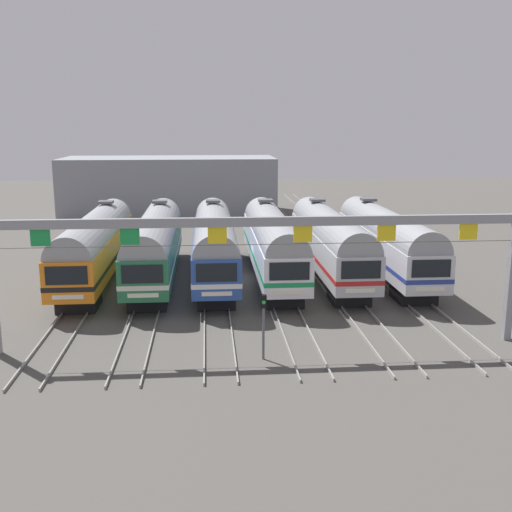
{
  "coord_description": "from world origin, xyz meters",
  "views": [
    {
      "loc": [
        -2.5,
        -41.73,
        10.76
      ],
      "look_at": [
        0.69,
        -2.44,
        2.17
      ],
      "focal_mm": 42.48,
      "sensor_mm": 36.0,
      "label": 1
    }
  ],
  "objects_px": {
    "commuter_train_orange": "(96,244)",
    "yard_signal_mast": "(263,314)",
    "commuter_train_green": "(155,243)",
    "commuter_train_blue": "(214,242)",
    "commuter_train_white": "(272,241)",
    "catenary_gantry": "(260,240)",
    "commuter_train_silver": "(386,239)",
    "commuter_train_stainless": "(329,240)"
  },
  "relations": [
    {
      "from": "commuter_train_orange",
      "to": "yard_signal_mast",
      "type": "relative_size",
      "value": 5.71
    },
    {
      "from": "commuter_train_green",
      "to": "commuter_train_blue",
      "type": "height_order",
      "value": "same"
    },
    {
      "from": "yard_signal_mast",
      "to": "commuter_train_white",
      "type": "bearing_deg",
      "value": 82.33
    },
    {
      "from": "catenary_gantry",
      "to": "commuter_train_orange",
      "type": "bearing_deg",
      "value": 127.14
    },
    {
      "from": "commuter_train_silver",
      "to": "yard_signal_mast",
      "type": "xyz_separation_m",
      "value": [
        -10.23,
        -15.19,
        -0.49
      ]
    },
    {
      "from": "commuter_train_orange",
      "to": "commuter_train_white",
      "type": "relative_size",
      "value": 1.0
    },
    {
      "from": "commuter_train_stainless",
      "to": "yard_signal_mast",
      "type": "xyz_separation_m",
      "value": [
        -6.14,
        -15.19,
        -0.49
      ]
    },
    {
      "from": "commuter_train_green",
      "to": "commuter_train_blue",
      "type": "xyz_separation_m",
      "value": [
        4.09,
        0.0,
        0.0
      ]
    },
    {
      "from": "commuter_train_orange",
      "to": "commuter_train_silver",
      "type": "height_order",
      "value": "same"
    },
    {
      "from": "commuter_train_stainless",
      "to": "commuter_train_silver",
      "type": "xyz_separation_m",
      "value": [
        4.09,
        0.0,
        0.0
      ]
    },
    {
      "from": "commuter_train_white",
      "to": "commuter_train_stainless",
      "type": "distance_m",
      "value": 4.09
    },
    {
      "from": "catenary_gantry",
      "to": "yard_signal_mast",
      "type": "distance_m",
      "value": 3.57
    },
    {
      "from": "commuter_train_orange",
      "to": "commuter_train_stainless",
      "type": "distance_m",
      "value": 16.36
    },
    {
      "from": "commuter_train_white",
      "to": "commuter_train_silver",
      "type": "bearing_deg",
      "value": 0.0
    },
    {
      "from": "commuter_train_blue",
      "to": "commuter_train_stainless",
      "type": "relative_size",
      "value": 1.0
    },
    {
      "from": "commuter_train_orange",
      "to": "catenary_gantry",
      "type": "xyz_separation_m",
      "value": [
        10.23,
        -13.5,
        2.66
      ]
    },
    {
      "from": "commuter_train_stainless",
      "to": "commuter_train_silver",
      "type": "bearing_deg",
      "value": 0.0
    },
    {
      "from": "commuter_train_green",
      "to": "catenary_gantry",
      "type": "distance_m",
      "value": 15.06
    },
    {
      "from": "commuter_train_orange",
      "to": "commuter_train_blue",
      "type": "relative_size",
      "value": 1.0
    },
    {
      "from": "commuter_train_orange",
      "to": "commuter_train_silver",
      "type": "xyz_separation_m",
      "value": [
        20.45,
        0.0,
        0.0
      ]
    },
    {
      "from": "commuter_train_blue",
      "to": "yard_signal_mast",
      "type": "xyz_separation_m",
      "value": [
        2.05,
        -15.19,
        -0.49
      ]
    },
    {
      "from": "commuter_train_white",
      "to": "commuter_train_silver",
      "type": "xyz_separation_m",
      "value": [
        8.18,
        0.0,
        0.0
      ]
    },
    {
      "from": "commuter_train_orange",
      "to": "commuter_train_green",
      "type": "relative_size",
      "value": 1.0
    },
    {
      "from": "commuter_train_blue",
      "to": "commuter_train_silver",
      "type": "xyz_separation_m",
      "value": [
        12.27,
        0.0,
        0.0
      ]
    },
    {
      "from": "commuter_train_orange",
      "to": "commuter_train_green",
      "type": "distance_m",
      "value": 4.09
    },
    {
      "from": "commuter_train_white",
      "to": "commuter_train_blue",
      "type": "bearing_deg",
      "value": 180.0
    },
    {
      "from": "commuter_train_green",
      "to": "commuter_train_orange",
      "type": "bearing_deg",
      "value": 180.0
    },
    {
      "from": "commuter_train_blue",
      "to": "commuter_train_white",
      "type": "height_order",
      "value": "same"
    },
    {
      "from": "commuter_train_stainless",
      "to": "yard_signal_mast",
      "type": "height_order",
      "value": "commuter_train_stainless"
    },
    {
      "from": "catenary_gantry",
      "to": "commuter_train_white",
      "type": "bearing_deg",
      "value": 81.38
    },
    {
      "from": "commuter_train_green",
      "to": "yard_signal_mast",
      "type": "relative_size",
      "value": 5.71
    },
    {
      "from": "commuter_train_blue",
      "to": "commuter_train_stainless",
      "type": "bearing_deg",
      "value": 0.0
    },
    {
      "from": "yard_signal_mast",
      "to": "commuter_train_stainless",
      "type": "bearing_deg",
      "value": 68.01
    },
    {
      "from": "commuter_train_silver",
      "to": "yard_signal_mast",
      "type": "height_order",
      "value": "commuter_train_silver"
    },
    {
      "from": "commuter_train_orange",
      "to": "yard_signal_mast",
      "type": "height_order",
      "value": "commuter_train_orange"
    },
    {
      "from": "commuter_train_orange",
      "to": "commuter_train_stainless",
      "type": "relative_size",
      "value": 1.0
    },
    {
      "from": "commuter_train_green",
      "to": "commuter_train_blue",
      "type": "relative_size",
      "value": 1.0
    },
    {
      "from": "commuter_train_white",
      "to": "catenary_gantry",
      "type": "height_order",
      "value": "catenary_gantry"
    },
    {
      "from": "commuter_train_stainless",
      "to": "catenary_gantry",
      "type": "height_order",
      "value": "catenary_gantry"
    },
    {
      "from": "commuter_train_blue",
      "to": "commuter_train_stainless",
      "type": "xyz_separation_m",
      "value": [
        8.18,
        0.0,
        0.0
      ]
    },
    {
      "from": "commuter_train_blue",
      "to": "commuter_train_silver",
      "type": "height_order",
      "value": "same"
    },
    {
      "from": "commuter_train_silver",
      "to": "commuter_train_blue",
      "type": "bearing_deg",
      "value": 180.0
    }
  ]
}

